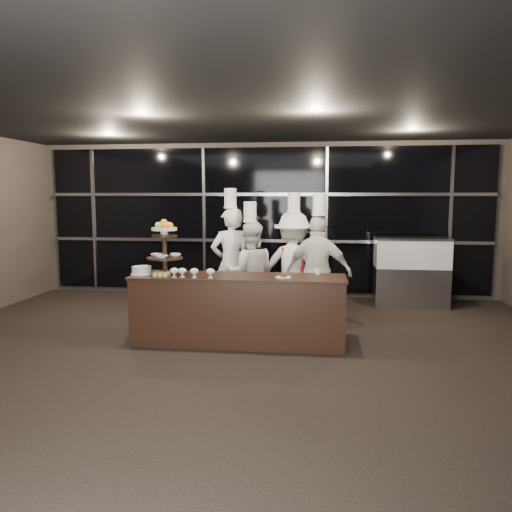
# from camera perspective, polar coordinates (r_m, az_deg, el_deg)

# --- Properties ---
(room) EXTENTS (10.00, 10.00, 10.00)m
(room) POSITION_cam_1_polar(r_m,az_deg,el_deg) (4.92, -5.23, 1.35)
(room) COLOR black
(room) RESTS_ON ground
(window_wall) EXTENTS (8.60, 0.10, 2.80)m
(window_wall) POSITION_cam_1_polar(r_m,az_deg,el_deg) (9.78, 0.97, 4.14)
(window_wall) COLOR black
(window_wall) RESTS_ON ground
(buffet_counter) EXTENTS (2.84, 0.74, 0.92)m
(buffet_counter) POSITION_cam_1_polar(r_m,az_deg,el_deg) (6.71, -2.03, -6.10)
(buffet_counter) COLOR black
(buffet_counter) RESTS_ON ground
(display_stand) EXTENTS (0.48, 0.48, 0.74)m
(display_stand) POSITION_cam_1_polar(r_m,az_deg,el_deg) (6.80, -10.42, 1.43)
(display_stand) COLOR black
(display_stand) RESTS_ON buffet_counter
(compotes) EXTENTS (0.59, 0.11, 0.12)m
(compotes) POSITION_cam_1_polar(r_m,az_deg,el_deg) (6.51, -7.53, -1.73)
(compotes) COLOR silver
(compotes) RESTS_ON buffet_counter
(layer_cake) EXTENTS (0.30, 0.30, 0.11)m
(layer_cake) POSITION_cam_1_polar(r_m,az_deg,el_deg) (6.89, -12.93, -1.62)
(layer_cake) COLOR white
(layer_cake) RESTS_ON buffet_counter
(pastry_squares) EXTENTS (0.20, 0.13, 0.05)m
(pastry_squares) POSITION_cam_1_polar(r_m,az_deg,el_deg) (6.69, -10.75, -2.04)
(pastry_squares) COLOR #E0D46D
(pastry_squares) RESTS_ON buffet_counter
(small_plate) EXTENTS (0.20, 0.20, 0.05)m
(small_plate) POSITION_cam_1_polar(r_m,az_deg,el_deg) (6.45, 3.13, -2.37)
(small_plate) COLOR white
(small_plate) RESTS_ON buffet_counter
(chef_cup) EXTENTS (0.08, 0.08, 0.07)m
(chef_cup) POSITION_cam_1_polar(r_m,az_deg,el_deg) (6.78, 7.10, -1.79)
(chef_cup) COLOR white
(chef_cup) RESTS_ON buffet_counter
(display_case) EXTENTS (1.29, 0.56, 1.24)m
(display_case) POSITION_cam_1_polar(r_m,az_deg,el_deg) (9.32, 17.31, -1.35)
(display_case) COLOR #A5A5AA
(display_case) RESTS_ON ground
(chef_a) EXTENTS (0.78, 0.69, 2.09)m
(chef_a) POSITION_cam_1_polar(r_m,az_deg,el_deg) (7.89, -2.90, -0.79)
(chef_a) COLOR white
(chef_a) RESTS_ON ground
(chef_b) EXTENTS (0.86, 0.73, 1.89)m
(chef_b) POSITION_cam_1_polar(r_m,az_deg,el_deg) (7.61, -0.67, -1.90)
(chef_b) COLOR silver
(chef_b) RESTS_ON ground
(chef_c) EXTENTS (1.23, 0.88, 2.02)m
(chef_c) POSITION_cam_1_polar(r_m,az_deg,el_deg) (7.77, 4.28, -1.27)
(chef_c) COLOR white
(chef_c) RESTS_ON ground
(chef_d) EXTENTS (1.07, 0.66, 2.00)m
(chef_d) POSITION_cam_1_polar(r_m,az_deg,el_deg) (7.44, 7.13, -1.72)
(chef_d) COLOR white
(chef_d) RESTS_ON ground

